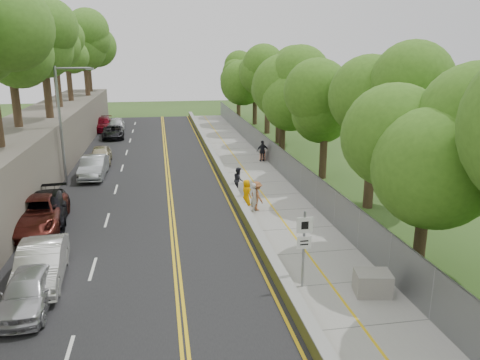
{
  "coord_description": "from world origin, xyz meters",
  "views": [
    {
      "loc": [
        -4.16,
        -18.82,
        8.88
      ],
      "look_at": [
        0.5,
        8.0,
        1.4
      ],
      "focal_mm": 35.0,
      "sensor_mm": 36.0,
      "label": 1
    }
  ],
  "objects_px": {
    "signpost": "(304,241)",
    "concrete_block": "(373,283)",
    "construction_barrel": "(263,155)",
    "car_1": "(41,264)",
    "car_2": "(36,214)",
    "painter_0": "(246,193)",
    "streetlight": "(63,117)",
    "person_far": "(263,151)",
    "car_0": "(28,290)"
  },
  "relations": [
    {
      "from": "streetlight",
      "to": "construction_barrel",
      "type": "relative_size",
      "value": 9.87
    },
    {
      "from": "streetlight",
      "to": "car_1",
      "type": "xyz_separation_m",
      "value": [
        1.46,
        -14.84,
        -3.82
      ]
    },
    {
      "from": "car_1",
      "to": "car_0",
      "type": "bearing_deg",
      "value": -93.97
    },
    {
      "from": "streetlight",
      "to": "construction_barrel",
      "type": "bearing_deg",
      "value": 17.92
    },
    {
      "from": "streetlight",
      "to": "painter_0",
      "type": "distance_m",
      "value": 13.65
    },
    {
      "from": "concrete_block",
      "to": "streetlight",
      "type": "bearing_deg",
      "value": 127.76
    },
    {
      "from": "signpost",
      "to": "concrete_block",
      "type": "height_order",
      "value": "signpost"
    },
    {
      "from": "construction_barrel",
      "to": "concrete_block",
      "type": "distance_m",
      "value": 22.79
    },
    {
      "from": "car_2",
      "to": "person_far",
      "type": "xyz_separation_m",
      "value": [
        14.8,
        13.04,
        0.08
      ]
    },
    {
      "from": "car_1",
      "to": "person_far",
      "type": "relative_size",
      "value": 2.68
    },
    {
      "from": "car_0",
      "to": "car_2",
      "type": "relative_size",
      "value": 0.7
    },
    {
      "from": "car_1",
      "to": "signpost",
      "type": "bearing_deg",
      "value": -16.16
    },
    {
      "from": "concrete_block",
      "to": "painter_0",
      "type": "relative_size",
      "value": 0.84
    },
    {
      "from": "concrete_block",
      "to": "painter_0",
      "type": "height_order",
      "value": "painter_0"
    },
    {
      "from": "car_2",
      "to": "painter_0",
      "type": "height_order",
      "value": "car_2"
    },
    {
      "from": "streetlight",
      "to": "car_2",
      "type": "bearing_deg",
      "value": -90.91
    },
    {
      "from": "streetlight",
      "to": "construction_barrel",
      "type": "xyz_separation_m",
      "value": [
        14.76,
        4.77,
        -4.18
      ]
    },
    {
      "from": "concrete_block",
      "to": "car_2",
      "type": "xyz_separation_m",
      "value": [
        -14.08,
        9.3,
        0.36
      ]
    },
    {
      "from": "signpost",
      "to": "car_1",
      "type": "bearing_deg",
      "value": 167.81
    },
    {
      "from": "streetlight",
      "to": "construction_barrel",
      "type": "height_order",
      "value": "streetlight"
    },
    {
      "from": "streetlight",
      "to": "car_1",
      "type": "bearing_deg",
      "value": -84.37
    },
    {
      "from": "construction_barrel",
      "to": "concrete_block",
      "type": "xyz_separation_m",
      "value": [
        -0.82,
        -22.77,
        0.03
      ]
    },
    {
      "from": "car_0",
      "to": "car_1",
      "type": "relative_size",
      "value": 0.86
    },
    {
      "from": "construction_barrel",
      "to": "car_1",
      "type": "bearing_deg",
      "value": -124.13
    },
    {
      "from": "car_2",
      "to": "streetlight",
      "type": "bearing_deg",
      "value": 86.27
    },
    {
      "from": "concrete_block",
      "to": "car_1",
      "type": "xyz_separation_m",
      "value": [
        -12.48,
        3.16,
        0.33
      ]
    },
    {
      "from": "streetlight",
      "to": "car_1",
      "type": "relative_size",
      "value": 1.7
    },
    {
      "from": "streetlight",
      "to": "painter_0",
      "type": "bearing_deg",
      "value": -31.21
    },
    {
      "from": "signpost",
      "to": "concrete_block",
      "type": "distance_m",
      "value": 3.01
    },
    {
      "from": "car_1",
      "to": "painter_0",
      "type": "relative_size",
      "value": 3.01
    },
    {
      "from": "concrete_block",
      "to": "car_0",
      "type": "height_order",
      "value": "car_0"
    },
    {
      "from": "concrete_block",
      "to": "car_0",
      "type": "xyz_separation_m",
      "value": [
        -12.48,
        1.15,
        0.24
      ]
    },
    {
      "from": "person_far",
      "to": "streetlight",
      "type": "bearing_deg",
      "value": 9.83
    },
    {
      "from": "painter_0",
      "to": "person_far",
      "type": "height_order",
      "value": "person_far"
    },
    {
      "from": "construction_barrel",
      "to": "person_far",
      "type": "distance_m",
      "value": 0.64
    },
    {
      "from": "construction_barrel",
      "to": "car_2",
      "type": "relative_size",
      "value": 0.14
    },
    {
      "from": "person_far",
      "to": "car_0",
      "type": "bearing_deg",
      "value": 51.4
    },
    {
      "from": "car_1",
      "to": "person_far",
      "type": "distance_m",
      "value": 23.29
    },
    {
      "from": "signpost",
      "to": "car_2",
      "type": "xyz_separation_m",
      "value": [
        -11.65,
        8.32,
        -1.12
      ]
    },
    {
      "from": "person_far",
      "to": "car_1",
      "type": "bearing_deg",
      "value": 48.79
    },
    {
      "from": "car_0",
      "to": "signpost",
      "type": "bearing_deg",
      "value": -0.9
    },
    {
      "from": "car_1",
      "to": "car_2",
      "type": "distance_m",
      "value": 6.35
    },
    {
      "from": "streetlight",
      "to": "concrete_block",
      "type": "distance_m",
      "value": 23.14
    },
    {
      "from": "construction_barrel",
      "to": "car_2",
      "type": "xyz_separation_m",
      "value": [
        -14.9,
        -13.47,
        0.39
      ]
    },
    {
      "from": "car_0",
      "to": "painter_0",
      "type": "bearing_deg",
      "value": 45.92
    },
    {
      "from": "car_2",
      "to": "car_1",
      "type": "bearing_deg",
      "value": -78.23
    },
    {
      "from": "construction_barrel",
      "to": "concrete_block",
      "type": "bearing_deg",
      "value": -92.06
    },
    {
      "from": "signpost",
      "to": "concrete_block",
      "type": "bearing_deg",
      "value": -22.06
    },
    {
      "from": "signpost",
      "to": "car_1",
      "type": "distance_m",
      "value": 10.35
    },
    {
      "from": "car_1",
      "to": "person_far",
      "type": "height_order",
      "value": "person_far"
    }
  ]
}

